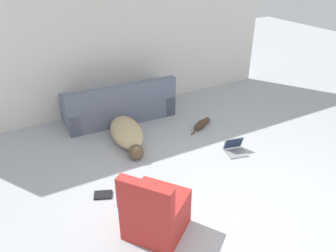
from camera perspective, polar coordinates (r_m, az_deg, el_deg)
ground_plane at (r=4.16m, az=13.25°, el=-16.37°), size 20.00×20.00×0.00m
wall_back at (r=6.48m, az=-8.55°, el=14.12°), size 6.72×0.06×2.62m
couch at (r=6.27m, az=-8.46°, el=3.42°), size 2.07×0.86×0.78m
dog at (r=5.52m, az=-7.14°, el=-1.22°), size 0.64×1.49×0.34m
cat at (r=6.00m, az=5.90°, el=0.37°), size 0.59×0.35×0.14m
laptop_open at (r=5.37m, az=11.53°, el=-3.69°), size 0.38×0.37×0.23m
book_black at (r=4.51m, az=-11.24°, el=-11.68°), size 0.28×0.24×0.02m
side_chair at (r=3.78m, az=-2.26°, el=-14.77°), size 0.86×0.86×0.85m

